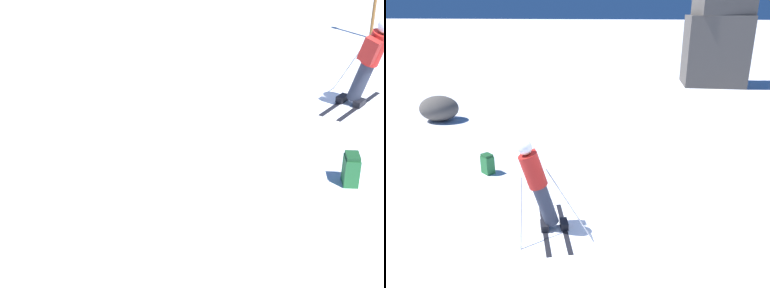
# 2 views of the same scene
# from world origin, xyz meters

# --- Properties ---
(ground_plane) EXTENTS (300.00, 300.00, 0.00)m
(ground_plane) POSITION_xyz_m (0.00, 0.00, 0.00)
(ground_plane) COLOR white
(skier) EXTENTS (1.42, 1.75, 1.79)m
(skier) POSITION_xyz_m (-1.28, -0.06, 0.98)
(skier) COLOR black
(skier) RESTS_ON ground
(spare_backpack) EXTENTS (0.37, 0.36, 0.50)m
(spare_backpack) POSITION_xyz_m (-3.10, 2.21, 0.24)
(spare_backpack) COLOR #236633
(spare_backpack) RESTS_ON ground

